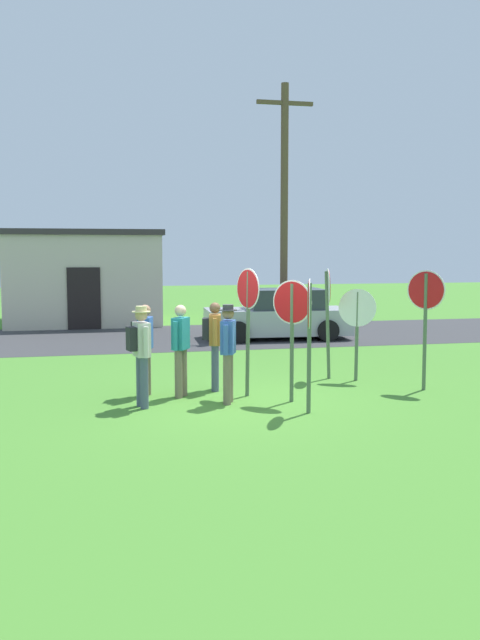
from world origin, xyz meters
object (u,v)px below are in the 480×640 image
object	(u,v)px
stop_sign_low_front	(357,319)
person_on_left	(214,339)
utility_pole	(284,205)
stop_sign_leaning_left	(328,304)
stop_sign_tallest	(292,319)
person_with_sunhat	(181,345)
stop_sign_leaning_right	(248,309)
person_near_signs	(141,349)
person_in_blue	(228,348)
stop_sign_rear_right	(426,308)
stop_sign_nearest	(309,321)
person_holding_notes	(144,343)
parked_car_on_street	(279,316)

from	to	relation	value
stop_sign_low_front	person_on_left	size ratio (longest dim) A/B	1.12
utility_pole	stop_sign_leaning_left	world-z (taller)	utility_pole
stop_sign_tallest	person_with_sunhat	world-z (taller)	stop_sign_tallest
utility_pole	person_on_left	size ratio (longest dim) A/B	4.63
stop_sign_leaning_right	stop_sign_leaning_left	xyz separation A→B (m)	(2.01, 1.31, -0.03)
stop_sign_tallest	person_on_left	bearing A→B (deg)	132.18
stop_sign_leaning_left	person_on_left	world-z (taller)	stop_sign_leaning_left
stop_sign_leaning_right	person_near_signs	xyz separation A→B (m)	(-1.99, -0.52, -0.59)
utility_pole	person_near_signs	distance (m)	11.17
person_in_blue	stop_sign_leaning_right	bearing A→B (deg)	47.78
stop_sign_leaning_left	stop_sign_rear_right	xyz separation A→B (m)	(1.41, -1.52, 0.00)
person_with_sunhat	utility_pole	bearing A→B (deg)	62.87
stop_sign_low_front	stop_sign_leaning_left	bearing A→B (deg)	150.48
stop_sign_leaning_right	stop_sign_nearest	size ratio (longest dim) A/B	1.06
utility_pole	stop_sign_leaning_right	xyz separation A→B (m)	(-3.24, -8.87, -2.49)
person_near_signs	stop_sign_low_front	bearing A→B (deg)	18.67
stop_sign_low_front	stop_sign_rear_right	world-z (taller)	stop_sign_rear_right
utility_pole	person_holding_notes	xyz separation A→B (m)	(-5.09, -8.47, -3.11)
stop_sign_leaning_left	person_near_signs	size ratio (longest dim) A/B	1.33
stop_sign_nearest	person_near_signs	size ratio (longest dim) A/B	1.28
parked_car_on_street	stop_sign_leaning_right	world-z (taller)	stop_sign_leaning_right
stop_sign_low_front	person_holding_notes	xyz separation A→B (m)	(-4.39, -0.62, -0.30)
stop_sign_leaning_left	stop_sign_rear_right	bearing A→B (deg)	-47.15
stop_sign_leaning_right	stop_sign_low_front	xyz separation A→B (m)	(2.54, 1.01, -0.32)
stop_sign_leaning_right	person_holding_notes	xyz separation A→B (m)	(-1.85, 0.39, -0.62)
parked_car_on_street	stop_sign_nearest	distance (m)	9.63
utility_pole	person_near_signs	bearing A→B (deg)	-119.11
stop_sign_tallest	person_holding_notes	bearing A→B (deg)	157.46
stop_sign_tallest	person_on_left	world-z (taller)	stop_sign_tallest
stop_sign_rear_right	person_in_blue	size ratio (longest dim) A/B	1.32
utility_pole	person_holding_notes	size ratio (longest dim) A/B	4.63
stop_sign_nearest	person_holding_notes	bearing A→B (deg)	142.78
parked_car_on_street	stop_sign_tallest	world-z (taller)	stop_sign_tallest
stop_sign_leaning_left	stop_sign_low_front	bearing A→B (deg)	-29.52
utility_pole	stop_sign_tallest	bearing A→B (deg)	-105.24
person_near_signs	stop_sign_nearest	bearing A→B (deg)	-20.73
parked_car_on_street	person_in_blue	size ratio (longest dim) A/B	2.53
person_in_blue	stop_sign_low_front	bearing A→B (deg)	26.97
person_with_sunhat	stop_sign_tallest	bearing A→B (deg)	-24.07
utility_pole	person_near_signs	world-z (taller)	utility_pole
stop_sign_tallest	person_holding_notes	world-z (taller)	stop_sign_tallest
parked_car_on_street	person_in_blue	bearing A→B (deg)	-111.40
parked_car_on_street	person_with_sunhat	bearing A→B (deg)	-117.70
stop_sign_leaning_right	person_holding_notes	bearing A→B (deg)	168.02
stop_sign_leaning_left	person_near_signs	world-z (taller)	stop_sign_leaning_left
person_near_signs	stop_sign_rear_right	bearing A→B (deg)	3.26
utility_pole	stop_sign_rear_right	distance (m)	9.42
stop_sign_low_front	stop_sign_tallest	bearing A→B (deg)	-138.83
person_on_left	stop_sign_low_front	bearing A→B (deg)	6.98
person_on_left	utility_pole	bearing A→B (deg)	65.49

